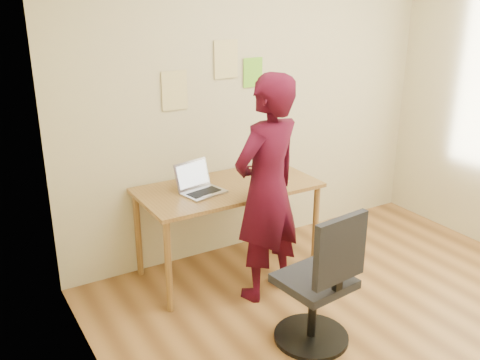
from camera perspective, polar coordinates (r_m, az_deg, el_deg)
room at (r=3.24m, az=18.42°, el=3.62°), size 3.58×3.58×2.78m
desk at (r=4.20m, az=-1.30°, el=-1.74°), size 1.40×0.70×0.74m
laptop at (r=4.04m, az=-4.37°, el=-0.61°), size 0.36×0.34×0.22m
paper_sheet at (r=4.33m, az=3.29°, el=0.18°), size 0.19×0.26×0.00m
phone at (r=4.07m, az=2.12°, el=-1.05°), size 0.08×0.13×0.01m
wall_note_left at (r=4.17m, az=-6.99°, el=9.45°), size 0.21×0.00×0.30m
wall_note_mid at (r=4.34m, az=-1.49°, el=12.76°), size 0.21×0.00×0.30m
wall_note_right at (r=4.48m, az=1.40°, el=11.40°), size 0.18×0.00×0.24m
office_chair at (r=3.48m, az=8.60°, el=-11.45°), size 0.49×0.49×0.95m
person at (r=3.82m, az=2.91°, el=-1.04°), size 0.69×0.55×1.67m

